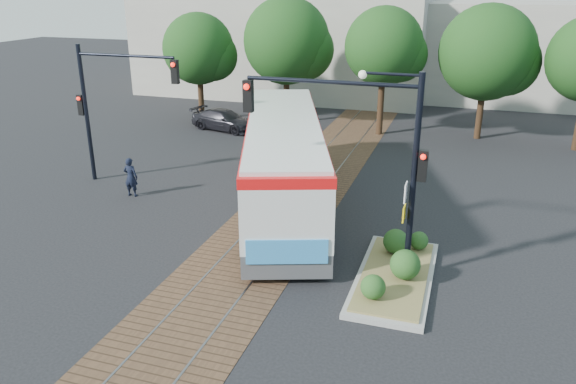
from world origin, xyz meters
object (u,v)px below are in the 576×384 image
at_px(city_bus, 284,158).
at_px(signal_pole_left, 106,96).
at_px(officer, 131,177).
at_px(parked_car, 224,120).
at_px(traffic_island, 396,269).
at_px(signal_pole_main, 372,143).

relative_size(city_bus, signal_pole_left, 2.20).
distance_m(officer, parked_car, 11.43).
relative_size(signal_pole_left, parked_car, 1.42).
distance_m(traffic_island, parked_car, 19.45).
bearing_deg(officer, parked_car, -87.64).
relative_size(traffic_island, signal_pole_main, 0.87).
bearing_deg(parked_car, signal_pole_main, -129.52).
bearing_deg(parked_car, signal_pole_left, -171.56).
height_order(city_bus, signal_pole_left, signal_pole_left).
distance_m(signal_pole_left, officer, 3.70).
xyz_separation_m(signal_pole_left, officer, (1.68, -1.30, -3.03)).
xyz_separation_m(signal_pole_main, signal_pole_left, (-12.23, 4.80, -0.29)).
bearing_deg(traffic_island, signal_pole_main, 174.64).
distance_m(traffic_island, signal_pole_left, 14.50).
bearing_deg(signal_pole_left, signal_pole_main, -21.45).
bearing_deg(parked_car, officer, -162.60).
relative_size(city_bus, parked_car, 3.12).
bearing_deg(signal_pole_main, city_bus, 132.28).
bearing_deg(city_bus, parked_car, 105.75).
bearing_deg(traffic_island, officer, 162.64).
bearing_deg(officer, traffic_island, 160.61).
height_order(traffic_island, signal_pole_main, signal_pole_main).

